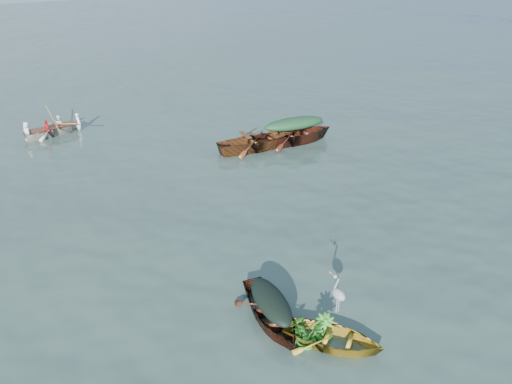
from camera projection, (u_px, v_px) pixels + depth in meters
ground at (273, 232)px, 14.98m from camera, size 140.00×140.00×0.00m
yellow_dinghy at (332, 345)px, 10.82m from camera, size 2.62×2.85×0.70m
dark_covered_boat at (271, 320)px, 11.53m from camera, size 1.72×3.44×0.80m
green_tarp_boat at (294, 143)px, 21.58m from camera, size 5.17×2.07×1.22m
open_wooden_boat at (258, 149)px, 20.94m from camera, size 5.03×1.93×1.18m
rowed_boat at (55, 135)px, 22.49m from camera, size 3.75×1.74×0.82m
dark_tarp_cover at (271, 299)px, 11.26m from camera, size 0.95×1.89×0.40m
green_tarp_cover at (294, 124)px, 21.18m from camera, size 2.84×1.14×0.52m
thwart_benches at (258, 136)px, 20.66m from camera, size 2.53×1.12×0.04m
heron at (338, 299)px, 10.93m from camera, size 0.47×0.49×0.92m
dinghy_weeds at (310, 315)px, 10.72m from camera, size 1.11×1.14×0.60m
rowers at (52, 118)px, 22.14m from camera, size 2.66×1.43×0.76m
oars at (53, 125)px, 22.29m from camera, size 1.08×2.67×0.06m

